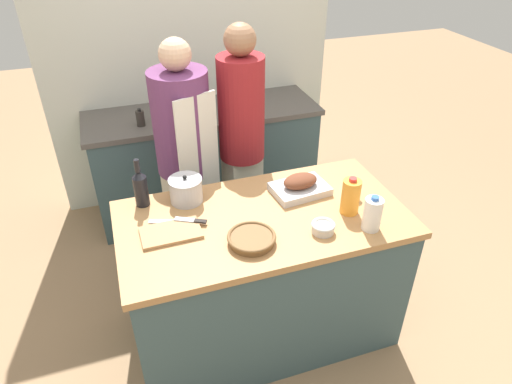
% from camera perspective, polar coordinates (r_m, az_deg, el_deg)
% --- Properties ---
extents(ground_plane, '(12.00, 12.00, 0.00)m').
position_cam_1_polar(ground_plane, '(3.06, 0.76, -16.46)').
color(ground_plane, '#9E7A56').
extents(kitchen_island, '(1.55, 0.82, 0.89)m').
position_cam_1_polar(kitchen_island, '(2.74, 0.83, -10.49)').
color(kitchen_island, '#3D565B').
rests_on(kitchen_island, ground_plane).
extents(back_counter, '(1.84, 0.60, 0.90)m').
position_cam_1_polar(back_counter, '(3.86, -6.27, 3.92)').
color(back_counter, '#3D565B').
rests_on(back_counter, ground_plane).
extents(back_wall, '(2.34, 0.10, 2.55)m').
position_cam_1_polar(back_wall, '(3.86, -8.30, 17.10)').
color(back_wall, silver).
rests_on(back_wall, ground_plane).
extents(roasting_pan, '(0.34, 0.25, 0.12)m').
position_cam_1_polar(roasting_pan, '(2.63, 5.53, 0.77)').
color(roasting_pan, '#BCBCC1').
rests_on(roasting_pan, kitchen_island).
extents(wicker_basket, '(0.24, 0.24, 0.05)m').
position_cam_1_polar(wicker_basket, '(2.27, -0.56, -5.84)').
color(wicker_basket, brown).
rests_on(wicker_basket, kitchen_island).
extents(cutting_board, '(0.31, 0.19, 0.02)m').
position_cam_1_polar(cutting_board, '(2.37, -10.59, -5.01)').
color(cutting_board, '#AD7F51').
rests_on(cutting_board, kitchen_island).
extents(stock_pot, '(0.19, 0.19, 0.17)m').
position_cam_1_polar(stock_pot, '(2.56, -8.75, 0.26)').
color(stock_pot, '#B7B7BC').
rests_on(stock_pot, kitchen_island).
extents(mixing_bowl, '(0.12, 0.12, 0.06)m').
position_cam_1_polar(mixing_bowl, '(2.35, 8.38, -4.36)').
color(mixing_bowl, beige).
rests_on(mixing_bowl, kitchen_island).
extents(juice_jug, '(0.10, 0.10, 0.22)m').
position_cam_1_polar(juice_jug, '(2.48, 11.75, -0.55)').
color(juice_jug, orange).
rests_on(juice_jug, kitchen_island).
extents(milk_jug, '(0.09, 0.09, 0.20)m').
position_cam_1_polar(milk_jug, '(2.39, 14.35, -2.67)').
color(milk_jug, white).
rests_on(milk_jug, kitchen_island).
extents(wine_bottle_green, '(0.08, 0.08, 0.28)m').
position_cam_1_polar(wine_bottle_green, '(2.56, -14.23, 0.57)').
color(wine_bottle_green, black).
rests_on(wine_bottle_green, kitchen_island).
extents(wine_glass_left, '(0.07, 0.07, 0.13)m').
position_cam_1_polar(wine_glass_left, '(2.60, 12.38, 0.85)').
color(wine_glass_left, silver).
rests_on(wine_glass_left, kitchen_island).
extents(knife_chef, '(0.26, 0.11, 0.01)m').
position_cam_1_polar(knife_chef, '(2.45, -10.04, -3.67)').
color(knife_chef, '#B7B7BC').
rests_on(knife_chef, kitchen_island).
extents(knife_paring, '(0.17, 0.11, 0.01)m').
position_cam_1_polar(knife_paring, '(2.41, -8.04, -3.52)').
color(knife_paring, '#B7B7BC').
rests_on(knife_paring, cutting_board).
extents(condiment_bottle_tall, '(0.06, 0.06, 0.13)m').
position_cam_1_polar(condiment_bottle_tall, '(3.47, -14.26, 8.94)').
color(condiment_bottle_tall, '#332D28').
rests_on(condiment_bottle_tall, back_counter).
extents(condiment_bottle_short, '(0.05, 0.05, 0.19)m').
position_cam_1_polar(condiment_bottle_short, '(3.49, -11.33, 9.96)').
color(condiment_bottle_short, maroon).
rests_on(condiment_bottle_short, back_counter).
extents(person_cook_aproned, '(0.38, 0.40, 1.66)m').
position_cam_1_polar(person_cook_aproned, '(3.01, -8.86, 4.74)').
color(person_cook_aproned, beige).
rests_on(person_cook_aproned, ground_plane).
extents(person_cook_guest, '(0.30, 0.30, 1.71)m').
position_cam_1_polar(person_cook_guest, '(3.08, -1.79, 6.76)').
color(person_cook_guest, beige).
rests_on(person_cook_guest, ground_plane).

